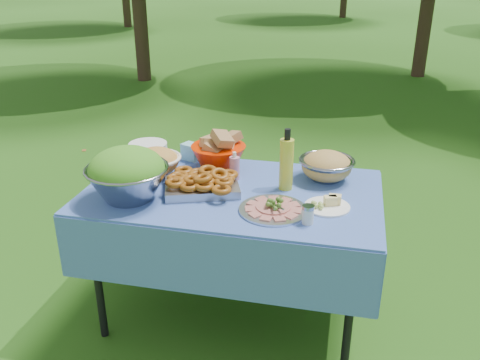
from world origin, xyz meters
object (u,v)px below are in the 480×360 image
plate_stack (148,151)px  bread_bowl (218,151)px  pasta_bowl_steel (327,165)px  charcuterie_platter (273,204)px  salad_bowl (127,174)px  picnic_table (233,255)px  oil_bottle (287,159)px

plate_stack → bread_bowl: bread_bowl is taller
bread_bowl → pasta_bowl_steel: bearing=-2.2°
plate_stack → bread_bowl: bearing=-5.4°
pasta_bowl_steel → charcuterie_platter: 0.48m
salad_bowl → pasta_bowl_steel: 1.02m
picnic_table → salad_bowl: size_ratio=3.70×
salad_bowl → plate_stack: (-0.11, 0.51, -0.08)m
pasta_bowl_steel → picnic_table: bearing=-151.1°
plate_stack → charcuterie_platter: plate_stack is taller
pasta_bowl_steel → bread_bowl: bearing=177.8°
plate_stack → charcuterie_platter: 0.94m
picnic_table → charcuterie_platter: 0.51m
bread_bowl → charcuterie_platter: bearing=-49.9°
charcuterie_platter → oil_bottle: size_ratio=1.01×
bread_bowl → plate_stack: bearing=174.6°
salad_bowl → pasta_bowl_steel: (0.91, 0.45, -0.05)m
plate_stack → charcuterie_platter: bearing=-31.3°
salad_bowl → charcuterie_platter: size_ratio=1.24×
charcuterie_platter → oil_bottle: oil_bottle is taller
picnic_table → oil_bottle: oil_bottle is taller
plate_stack → oil_bottle: size_ratio=0.70×
bread_bowl → charcuterie_platter: size_ratio=0.95×
charcuterie_platter → oil_bottle: 0.29m
picnic_table → oil_bottle: bearing=17.2°
picnic_table → salad_bowl: salad_bowl is taller
picnic_table → pasta_bowl_steel: (0.45, 0.25, 0.46)m
bread_bowl → charcuterie_platter: bread_bowl is taller
charcuterie_platter → oil_bottle: bearing=85.4°
plate_stack → bread_bowl: 0.43m
picnic_table → salad_bowl: (-0.46, -0.20, 0.51)m
picnic_table → pasta_bowl_steel: 0.69m
plate_stack → pasta_bowl_steel: size_ratio=0.77×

